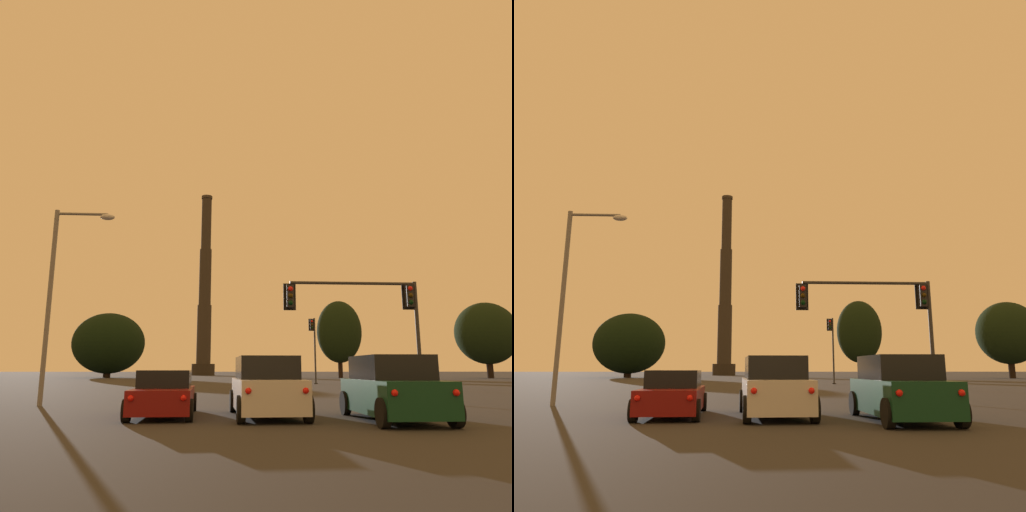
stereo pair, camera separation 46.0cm
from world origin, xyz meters
TOP-DOWN VIEW (x-y plane):
  - suv_right_lane_front at (3.46, 14.93)m, footprint 2.13×4.92m
  - suv_center_lane_front at (-0.14, 16.31)m, footprint 2.26×4.96m
  - sedan_left_lane_front at (-3.39, 16.85)m, footprint 2.11×4.75m
  - traffic_light_far_right at (7.75, 51.41)m, footprint 0.78×0.50m
  - traffic_light_overhead_right at (5.29, 22.70)m, footprint 6.40×0.50m
  - street_lamp at (-8.57, 21.73)m, footprint 2.63×0.36m
  - smokestack at (-6.18, 122.00)m, footprint 5.49×5.49m
  - treeline_far_right at (-21.89, 91.60)m, footprint 12.69×11.42m
  - treeline_center_left at (18.45, 85.72)m, footprint 7.70×6.93m
  - treeline_far_left at (42.48, 81.56)m, footprint 10.35×9.32m

SIDE VIEW (x-z plane):
  - sedan_left_lane_front at x=-3.39m, z-range -0.05..1.38m
  - suv_right_lane_front at x=3.46m, z-range -0.03..1.83m
  - suv_center_lane_front at x=-0.14m, z-range -0.03..1.83m
  - traffic_light_overhead_right at x=5.29m, z-range 1.49..6.97m
  - traffic_light_far_right at x=7.75m, z-range 1.01..7.64m
  - street_lamp at x=-8.57m, z-range 0.91..9.26m
  - treeline_far_right at x=-21.89m, z-range 0.33..11.63m
  - treeline_far_left at x=42.48m, z-range 1.10..13.57m
  - treeline_center_left at x=18.45m, z-range 1.22..14.29m
  - smokestack at x=-6.18m, z-range -4.79..39.96m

